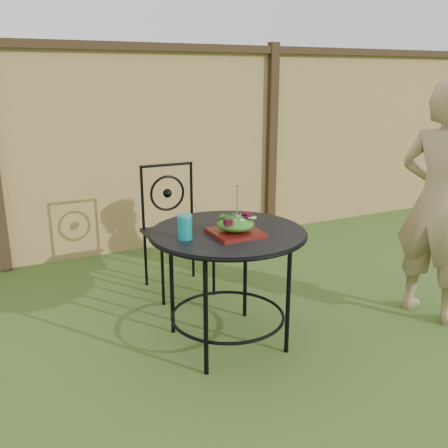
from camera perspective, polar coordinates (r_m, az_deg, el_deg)
name	(u,v)px	position (r m, az deg, el deg)	size (l,w,h in m)	color
ground	(268,355)	(3.06, 5.04, -14.74)	(60.00, 60.00, 0.00)	#2F4C18
fence	(147,149)	(4.67, -8.77, 8.52)	(8.00, 0.12, 1.90)	tan
patio_table	(228,253)	(2.94, 0.44, -3.32)	(0.92, 0.92, 0.72)	black
patio_chair	(175,225)	(3.78, -5.60, -0.15)	(0.46, 0.46, 0.95)	black
diner	(440,203)	(3.54, 23.47, 2.18)	(0.58, 0.38, 1.58)	#A0835B
salad_plate	(236,233)	(2.82, 1.33, -1.00)	(0.27, 0.27, 0.02)	#420B09
salad	(236,224)	(2.80, 1.34, 0.01)	(0.21, 0.21, 0.08)	#235614
fork	(237,201)	(2.77, 1.54, 2.61)	(0.01, 0.01, 0.18)	silver
drinking_glass	(185,227)	(2.74, -4.49, -0.31)	(0.08, 0.08, 0.14)	#0C8D94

